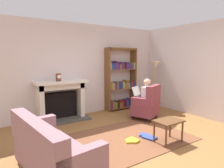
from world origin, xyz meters
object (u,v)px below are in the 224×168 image
object	(u,v)px
bookshelf	(121,81)
armchair_reading	(147,105)
mantel_clock	(58,77)
seated_reader	(144,97)
fireplace	(61,99)
side_table	(169,124)
sofa_floral	(51,153)
floor_lamp	(155,69)

from	to	relation	value
bookshelf	armchair_reading	distance (m)	1.42
mantel_clock	armchair_reading	xyz separation A→B (m)	(2.07, -1.18, -0.77)
armchair_reading	seated_reader	bearing A→B (deg)	-90.00
armchair_reading	fireplace	bearing A→B (deg)	-55.07
bookshelf	side_table	world-z (taller)	bookshelf
fireplace	seated_reader	distance (m)	2.28
sofa_floral	armchair_reading	bearing A→B (deg)	-76.81
seated_reader	floor_lamp	bearing A→B (deg)	-171.81
sofa_floral	floor_lamp	bearing A→B (deg)	-72.46
armchair_reading	sofa_floral	xyz separation A→B (m)	(-2.96, -1.10, -0.10)
bookshelf	fireplace	bearing A→B (deg)	-179.01
seated_reader	sofa_floral	distance (m)	3.17
armchair_reading	side_table	world-z (taller)	armchair_reading
armchair_reading	sofa_floral	bearing A→B (deg)	-1.94
fireplace	bookshelf	xyz separation A→B (m)	(2.05, 0.04, 0.36)
mantel_clock	sofa_floral	distance (m)	2.60
side_table	floor_lamp	xyz separation A→B (m)	(1.67, 2.05, 0.96)
fireplace	mantel_clock	world-z (taller)	mantel_clock
armchair_reading	side_table	xyz separation A→B (m)	(-0.68, -1.33, -0.04)
sofa_floral	floor_lamp	world-z (taller)	floor_lamp
seated_reader	fireplace	bearing A→B (deg)	-53.38
bookshelf	seated_reader	size ratio (longest dim) A/B	1.77
seated_reader	side_table	xyz separation A→B (m)	(-0.64, -1.44, -0.23)
mantel_clock	bookshelf	xyz separation A→B (m)	(2.12, 0.14, -0.25)
floor_lamp	side_table	bearing A→B (deg)	-129.28
seated_reader	mantel_clock	bearing A→B (deg)	-50.27
mantel_clock	seated_reader	size ratio (longest dim) A/B	0.18
side_table	armchair_reading	bearing A→B (deg)	62.86
fireplace	floor_lamp	xyz separation A→B (m)	(2.99, -0.56, 0.77)
armchair_reading	side_table	distance (m)	1.49
sofa_floral	side_table	size ratio (longest dim) A/B	3.17
fireplace	mantel_clock	size ratio (longest dim) A/B	7.07
side_table	floor_lamp	distance (m)	2.81
side_table	seated_reader	bearing A→B (deg)	66.12
mantel_clock	seated_reader	xyz separation A→B (m)	(2.03, -1.08, -0.57)
side_table	sofa_floral	bearing A→B (deg)	174.26
sofa_floral	floor_lamp	size ratio (longest dim) A/B	1.12
seated_reader	side_table	distance (m)	1.59
fireplace	armchair_reading	distance (m)	2.38
bookshelf	floor_lamp	world-z (taller)	bookshelf
armchair_reading	seated_reader	size ratio (longest dim) A/B	0.85
sofa_floral	side_table	distance (m)	2.29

